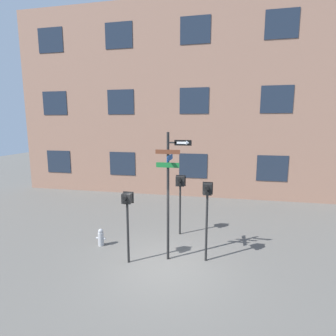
{
  "coord_description": "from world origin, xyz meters",
  "views": [
    {
      "loc": [
        1.74,
        -7.9,
        4.69
      ],
      "look_at": [
        0.03,
        0.48,
        3.25
      ],
      "focal_mm": 28.0,
      "sensor_mm": 36.0,
      "label": 1
    }
  ],
  "objects_px": {
    "street_sign_pole": "(170,186)",
    "pedestrian_signal_right": "(207,201)",
    "pedestrian_signal_across": "(180,188)",
    "fire_hydrant": "(101,237)",
    "pedestrian_signal_left": "(127,209)"
  },
  "relations": [
    {
      "from": "street_sign_pole",
      "to": "pedestrian_signal_right",
      "type": "height_order",
      "value": "street_sign_pole"
    },
    {
      "from": "pedestrian_signal_across",
      "to": "fire_hydrant",
      "type": "xyz_separation_m",
      "value": [
        -2.85,
        -1.67,
        -1.71
      ]
    },
    {
      "from": "pedestrian_signal_right",
      "to": "pedestrian_signal_across",
      "type": "xyz_separation_m",
      "value": [
        -1.23,
        2.01,
        -0.09
      ]
    },
    {
      "from": "pedestrian_signal_right",
      "to": "fire_hydrant",
      "type": "relative_size",
      "value": 4.04
    },
    {
      "from": "pedestrian_signal_right",
      "to": "fire_hydrant",
      "type": "bearing_deg",
      "value": 175.22
    },
    {
      "from": "pedestrian_signal_across",
      "to": "fire_hydrant",
      "type": "distance_m",
      "value": 3.72
    },
    {
      "from": "street_sign_pole",
      "to": "pedestrian_signal_right",
      "type": "distance_m",
      "value": 1.36
    },
    {
      "from": "pedestrian_signal_across",
      "to": "fire_hydrant",
      "type": "height_order",
      "value": "pedestrian_signal_across"
    },
    {
      "from": "pedestrian_signal_left",
      "to": "pedestrian_signal_right",
      "type": "height_order",
      "value": "pedestrian_signal_right"
    },
    {
      "from": "pedestrian_signal_left",
      "to": "fire_hydrant",
      "type": "xyz_separation_m",
      "value": [
        -1.49,
        0.98,
        -1.57
      ]
    },
    {
      "from": "pedestrian_signal_right",
      "to": "pedestrian_signal_across",
      "type": "distance_m",
      "value": 2.36
    },
    {
      "from": "street_sign_pole",
      "to": "pedestrian_signal_left",
      "type": "relative_size",
      "value": 1.8
    },
    {
      "from": "street_sign_pole",
      "to": "pedestrian_signal_right",
      "type": "xyz_separation_m",
      "value": [
        1.25,
        0.15,
        -0.51
      ]
    },
    {
      "from": "street_sign_pole",
      "to": "pedestrian_signal_left",
      "type": "bearing_deg",
      "value": -159.9
    },
    {
      "from": "street_sign_pole",
      "to": "pedestrian_signal_across",
      "type": "relative_size",
      "value": 1.73
    }
  ]
}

